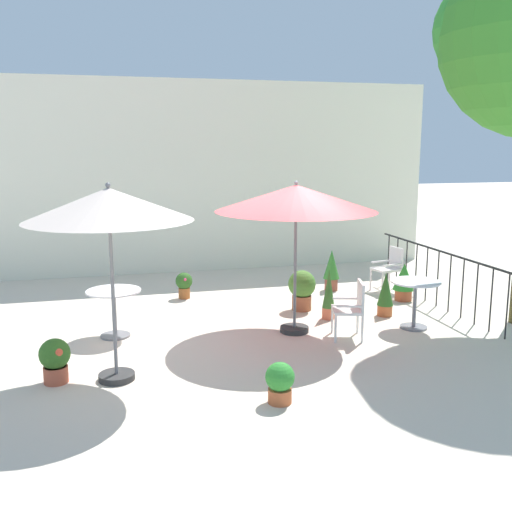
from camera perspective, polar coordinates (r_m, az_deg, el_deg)
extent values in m
plane|color=beige|center=(9.23, 0.80, -7.15)|extent=(60.00, 60.00, 0.00)
cube|color=silver|center=(13.41, -4.58, 7.62)|extent=(10.33, 0.30, 4.22)
cube|color=black|center=(10.35, 18.88, -0.06)|extent=(0.03, 5.25, 0.03)
cylinder|color=black|center=(9.42, 23.07, -4.50)|extent=(0.02, 0.02, 1.00)
cylinder|color=black|center=(9.71, 21.73, -3.96)|extent=(0.02, 0.02, 1.00)
cylinder|color=black|center=(10.00, 20.47, -3.46)|extent=(0.02, 0.02, 1.00)
cylinder|color=black|center=(10.30, 19.29, -2.98)|extent=(0.02, 0.02, 1.00)
cylinder|color=black|center=(10.60, 18.17, -2.53)|extent=(0.02, 0.02, 1.00)
cylinder|color=black|center=(10.91, 17.11, -2.10)|extent=(0.02, 0.02, 1.00)
cylinder|color=black|center=(11.22, 16.12, -1.69)|extent=(0.02, 0.02, 1.00)
cylinder|color=black|center=(11.54, 15.18, -1.31)|extent=(0.02, 0.02, 1.00)
cylinder|color=black|center=(11.86, 14.28, -0.95)|extent=(0.02, 0.02, 1.00)
cylinder|color=black|center=(12.18, 13.44, -0.60)|extent=(0.02, 0.02, 1.00)
cylinder|color=black|center=(12.51, 12.64, -0.28)|extent=(0.02, 0.02, 1.00)
sphere|color=green|center=(10.24, 21.51, 19.69)|extent=(1.65, 1.65, 1.65)
cylinder|color=#2D2D2D|center=(9.15, 3.72, -7.06)|extent=(0.44, 0.44, 0.08)
cylinder|color=slate|center=(8.88, 3.80, -0.38)|extent=(0.04, 0.04, 2.25)
cone|color=#E24346|center=(8.75, 3.88, 5.60)|extent=(2.41, 2.41, 0.39)
sphere|color=slate|center=(8.73, 3.90, 7.07)|extent=(0.06, 0.06, 0.06)
cylinder|color=#2D2D2D|center=(7.57, -13.28, -11.25)|extent=(0.44, 0.44, 0.08)
cylinder|color=slate|center=(7.23, -13.66, -2.89)|extent=(0.04, 0.04, 2.34)
cone|color=beige|center=(7.06, -14.01, 4.86)|extent=(1.97, 1.97, 0.38)
sphere|color=slate|center=(7.05, -14.10, 6.66)|extent=(0.06, 0.06, 0.06)
cylinder|color=white|center=(8.99, -13.59, -3.30)|extent=(0.80, 0.80, 0.02)
cylinder|color=slate|center=(9.08, -13.49, -5.49)|extent=(0.06, 0.06, 0.69)
cylinder|color=slate|center=(9.17, -13.40, -7.47)|extent=(0.44, 0.44, 0.03)
cylinder|color=white|center=(9.45, 15.15, -2.42)|extent=(0.76, 0.76, 0.02)
cylinder|color=slate|center=(9.54, 15.04, -4.63)|extent=(0.06, 0.06, 0.73)
cylinder|color=slate|center=(9.64, 14.94, -6.64)|extent=(0.42, 0.42, 0.03)
cube|color=white|center=(8.86, 8.79, -5.17)|extent=(0.54, 0.58, 0.04)
cube|color=white|center=(8.83, 10.07, -3.76)|extent=(0.16, 0.46, 0.41)
cube|color=white|center=(9.05, 8.63, -4.05)|extent=(0.38, 0.14, 0.03)
cube|color=white|center=(8.62, 9.01, -4.81)|extent=(0.38, 0.14, 0.03)
cylinder|color=white|center=(9.12, 7.36, -6.13)|extent=(0.04, 0.04, 0.41)
cylinder|color=white|center=(8.69, 7.68, -7.00)|extent=(0.04, 0.04, 0.41)
cylinder|color=white|center=(9.17, 9.77, -6.11)|extent=(0.04, 0.04, 0.41)
cylinder|color=white|center=(8.74, 10.21, -6.96)|extent=(0.04, 0.04, 0.41)
cube|color=white|center=(11.76, 12.46, -1.26)|extent=(0.54, 0.50, 0.04)
cube|color=white|center=(11.85, 13.36, -0.13)|extent=(0.11, 0.40, 0.40)
cube|color=white|center=(11.89, 11.94, -0.52)|extent=(0.43, 0.11, 0.03)
cube|color=white|center=(11.59, 13.05, -0.86)|extent=(0.43, 0.11, 0.03)
cylinder|color=white|center=(11.84, 10.99, -2.27)|extent=(0.04, 0.04, 0.42)
cylinder|color=white|center=(11.53, 12.09, -2.66)|extent=(0.04, 0.04, 0.42)
cylinder|color=white|center=(12.09, 12.72, -2.06)|extent=(0.04, 0.04, 0.42)
cylinder|color=white|center=(11.79, 13.85, -2.43)|extent=(0.04, 0.04, 0.42)
cylinder|color=#AB5131|center=(11.23, 14.01, -3.66)|extent=(0.31, 0.31, 0.21)
cylinder|color=#382819|center=(11.21, 14.03, -3.20)|extent=(0.27, 0.27, 0.02)
cone|color=#30872C|center=(11.15, 14.09, -1.93)|extent=(0.40, 0.40, 0.49)
cylinder|color=#9E5638|center=(10.31, 4.42, -4.51)|extent=(0.34, 0.34, 0.26)
cylinder|color=#382819|center=(10.28, 4.43, -3.87)|extent=(0.30, 0.30, 0.02)
sphere|color=#487C2F|center=(10.23, 4.45, -2.71)|extent=(0.48, 0.48, 0.48)
cylinder|color=brown|center=(11.73, 7.26, -2.73)|extent=(0.26, 0.26, 0.24)
cylinder|color=#382819|center=(11.70, 7.27, -2.20)|extent=(0.23, 0.23, 0.02)
cone|color=#347D2D|center=(11.64, 7.30, -0.79)|extent=(0.32, 0.32, 0.57)
cylinder|color=#B65B33|center=(6.76, 2.31, -13.31)|extent=(0.27, 0.27, 0.16)
cylinder|color=#382819|center=(6.73, 2.32, -12.75)|extent=(0.23, 0.23, 0.02)
sphere|color=#2E862E|center=(6.67, 2.33, -11.57)|extent=(0.33, 0.33, 0.33)
cylinder|color=#B55C31|center=(10.18, 12.31, -5.14)|extent=(0.25, 0.25, 0.18)
cylinder|color=#382819|center=(10.16, 12.33, -4.70)|extent=(0.22, 0.22, 0.02)
cone|color=#2B6022|center=(10.09, 12.39, -3.10)|extent=(0.27, 0.27, 0.56)
cylinder|color=#B6543A|center=(7.66, -18.73, -10.76)|extent=(0.29, 0.29, 0.21)
cylinder|color=#382819|center=(7.63, -18.77, -10.12)|extent=(0.26, 0.26, 0.02)
sphere|color=#336421|center=(7.57, -18.85, -8.92)|extent=(0.37, 0.37, 0.37)
sphere|color=#E95131|center=(7.43, -18.51, -8.82)|extent=(0.11, 0.11, 0.11)
sphere|color=#E95131|center=(7.68, -18.19, -8.60)|extent=(0.10, 0.10, 0.10)
sphere|color=#E95131|center=(7.68, -18.41, -8.18)|extent=(0.08, 0.08, 0.08)
cylinder|color=#CF6644|center=(9.86, 6.98, -5.48)|extent=(0.21, 0.21, 0.19)
cylinder|color=#382819|center=(9.83, 7.00, -5.01)|extent=(0.18, 0.18, 0.02)
cone|color=#366829|center=(9.75, 7.04, -3.12)|extent=(0.20, 0.20, 0.65)
cylinder|color=#A65B2B|center=(11.13, -6.93, -3.57)|extent=(0.21, 0.21, 0.20)
cylinder|color=#382819|center=(11.10, -6.94, -3.12)|extent=(0.19, 0.19, 0.02)
sphere|color=#29551D|center=(11.07, -6.96, -2.40)|extent=(0.31, 0.31, 0.31)
sphere|color=#E2365E|center=(11.05, -7.42, -2.31)|extent=(0.07, 0.07, 0.07)
sphere|color=#E2365E|center=(11.21, -6.91, -2.45)|extent=(0.07, 0.07, 0.07)
sphere|color=#E2365E|center=(10.94, -6.86, -2.28)|extent=(0.07, 0.07, 0.07)
sphere|color=#E2365E|center=(11.12, -7.31, -1.96)|extent=(0.06, 0.06, 0.06)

